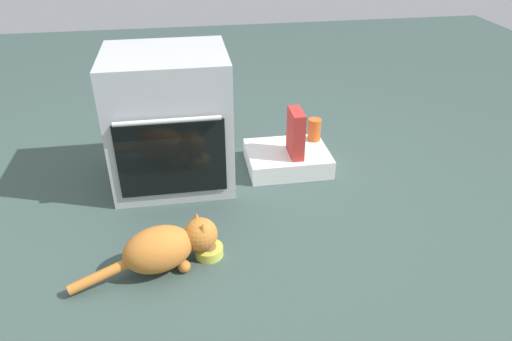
# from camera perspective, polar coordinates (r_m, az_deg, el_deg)

# --- Properties ---
(ground) EXTENTS (8.00, 8.00, 0.00)m
(ground) POSITION_cam_1_polar(r_m,az_deg,el_deg) (2.48, -7.40, -5.53)
(ground) COLOR #384C47
(oven) EXTENTS (0.65, 0.60, 0.75)m
(oven) POSITION_cam_1_polar(r_m,az_deg,el_deg) (2.64, -10.31, 6.07)
(oven) COLOR #B7BABF
(oven) RESTS_ON ground
(pantry_cabinet) EXTENTS (0.49, 0.39, 0.11)m
(pantry_cabinet) POSITION_cam_1_polar(r_m,az_deg,el_deg) (2.87, 3.90, 1.49)
(pantry_cabinet) COLOR white
(pantry_cabinet) RESTS_ON ground
(food_bowl) EXTENTS (0.13, 0.13, 0.08)m
(food_bowl) POSITION_cam_1_polar(r_m,az_deg,el_deg) (2.22, -5.64, -9.57)
(food_bowl) COLOR #D1D14C
(food_bowl) RESTS_ON ground
(cat) EXTENTS (0.65, 0.28, 0.22)m
(cat) POSITION_cam_1_polar(r_m,az_deg,el_deg) (2.12, -10.67, -9.05)
(cat) COLOR #C6752D
(cat) RESTS_ON ground
(cereal_box) EXTENTS (0.07, 0.18, 0.28)m
(cereal_box) POSITION_cam_1_polar(r_m,az_deg,el_deg) (2.73, 4.93, 4.52)
(cereal_box) COLOR #B72D28
(cereal_box) RESTS_ON pantry_cabinet
(sauce_jar) EXTENTS (0.08, 0.08, 0.14)m
(sauce_jar) POSITION_cam_1_polar(r_m,az_deg,el_deg) (2.95, 7.17, 4.95)
(sauce_jar) COLOR #D16023
(sauce_jar) RESTS_ON pantry_cabinet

